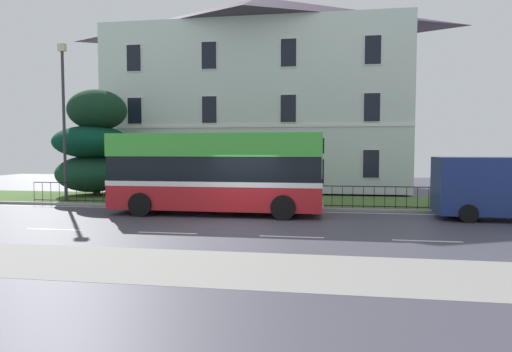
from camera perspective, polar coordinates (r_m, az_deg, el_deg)
name	(u,v)px	position (r m, az deg, el deg)	size (l,w,h in m)	color
ground_plane	(244,221)	(16.44, -1.62, -5.96)	(60.00, 56.00, 0.18)	#413F4C
georgian_townhouse	(259,93)	(29.95, 0.36, 10.96)	(19.25, 8.46, 12.82)	silver
iron_verge_railing	(227,194)	(19.97, -3.87, -2.43)	(19.62, 0.04, 0.97)	black
evergreen_tree	(94,146)	(25.98, -20.64, 3.78)	(4.16, 4.21, 5.91)	#423328
single_decker_bus	(217,172)	(18.05, -5.13, 0.52)	(8.77, 2.67, 3.34)	#B21B21
white_panel_van	(503,188)	(18.96, 29.86, -1.36)	(5.52, 2.33, 2.39)	navy
street_lamp_post	(64,113)	(23.61, -24.05, 7.61)	(0.36, 0.24, 7.75)	#333338
litter_bin	(288,193)	(20.14, 4.23, -2.29)	(0.46, 0.46, 1.06)	black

